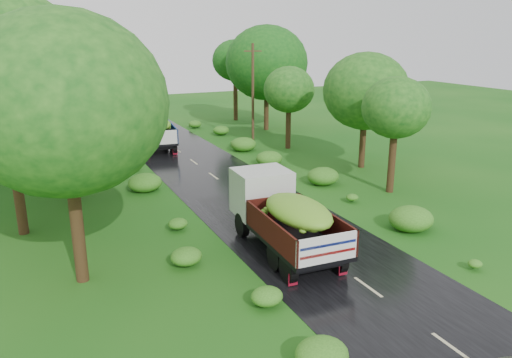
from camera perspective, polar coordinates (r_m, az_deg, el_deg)
ground at (r=18.94m, az=12.68°, el=-11.99°), size 120.00×120.00×0.00m
road at (r=22.65m, az=4.95°, el=-6.70°), size 6.50×80.00×0.02m
road_lines at (r=23.45m, az=3.73°, el=-5.81°), size 0.12×69.60×0.00m
truck_near at (r=20.96m, az=2.93°, el=-3.76°), size 2.75×7.07×2.93m
truck_far at (r=40.52m, az=-11.49°, el=5.81°), size 3.22×7.08×2.88m
utility_pole at (r=40.66m, az=-0.36°, el=9.76°), size 1.38×0.51×8.04m
trees_left at (r=34.56m, az=-24.66°, el=11.35°), size 6.69×34.28×9.45m
trees_right at (r=41.23m, az=4.12°, el=11.69°), size 5.30×29.23×7.93m
shrubs at (r=30.19m, az=-3.57°, el=-0.00°), size 11.90×44.00×0.70m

